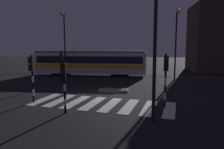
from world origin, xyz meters
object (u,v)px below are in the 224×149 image
traffic_light_kerb_mid_left (64,79)px  street_lamp_trackside_left (64,37)px  traffic_light_corner_near_left (32,72)px  traffic_light_corner_far_left (62,62)px  street_lamp_near_kerb (156,34)px  street_lamp_trackside_right (176,37)px  tram (90,62)px  traffic_light_corner_near_right (166,72)px

traffic_light_kerb_mid_left → street_lamp_trackside_left: size_ratio=0.39×
traffic_light_corner_near_left → traffic_light_kerb_mid_left: bearing=-34.9°
traffic_light_corner_far_left → traffic_light_corner_near_left: bearing=-84.9°
traffic_light_corner_far_left → street_lamp_near_kerb: (8.72, -10.78, 2.19)m
street_lamp_near_kerb → street_lamp_trackside_right: bearing=77.5°
street_lamp_trackside_left → street_lamp_trackside_right: street_lamp_trackside_right is taller
street_lamp_near_kerb → tram: street_lamp_near_kerb is taller
traffic_light_corner_near_right → street_lamp_near_kerb: (-0.87, -2.87, 2.19)m
street_lamp_trackside_left → tram: 4.78m
traffic_light_kerb_mid_left → street_lamp_trackside_left: street_lamp_trackside_left is taller
traffic_light_corner_near_right → tram: (-8.11, 14.53, -0.52)m
traffic_light_corner_near_right → street_lamp_trackside_left: (-10.77, 12.13, 2.65)m
traffic_light_corner_far_left → traffic_light_corner_near_right: traffic_light_corner_far_left is taller
traffic_light_corner_near_left → traffic_light_corner_near_right: bearing=-1.1°
traffic_light_corner_far_left → street_lamp_near_kerb: 14.04m
street_lamp_near_kerb → tram: bearing=112.6°
traffic_light_kerb_mid_left → tram: (-2.22, 16.46, -0.26)m
traffic_light_corner_near_left → street_lamp_near_kerb: (8.03, -3.05, 2.29)m
traffic_light_corner_far_left → tram: size_ratio=0.24×
traffic_light_kerb_mid_left → street_lamp_near_kerb: bearing=-10.6°
traffic_light_corner_near_left → traffic_light_kerb_mid_left: traffic_light_corner_near_left is taller
street_lamp_near_kerb → street_lamp_trackside_right: (3.33, 15.05, 0.47)m
street_lamp_trackside_left → street_lamp_trackside_right: (13.23, 0.05, 0.02)m
traffic_light_kerb_mid_left → traffic_light_corner_near_left: bearing=145.1°
street_lamp_near_kerb → street_lamp_trackside_left: size_ratio=0.89×
traffic_light_corner_far_left → traffic_light_corner_near_right: bearing=-39.5°
traffic_light_corner_near_left → tram: tram is taller
street_lamp_trackside_right → street_lamp_trackside_left: bearing=-179.8°
traffic_light_corner_near_right → tram: 16.64m
street_lamp_trackside_left → street_lamp_near_kerb: bearing=-56.6°
traffic_light_kerb_mid_left → street_lamp_near_kerb: street_lamp_near_kerb is taller
street_lamp_trackside_left → traffic_light_corner_far_left: bearing=-74.5°
street_lamp_near_kerb → traffic_light_corner_near_right: bearing=73.1°
traffic_light_corner_near_right → street_lamp_near_kerb: street_lamp_near_kerb is taller
traffic_light_kerb_mid_left → street_lamp_near_kerb: 5.66m
tram → traffic_light_corner_near_left: bearing=-93.2°
traffic_light_kerb_mid_left → traffic_light_corner_near_right: 6.20m
traffic_light_kerb_mid_left → traffic_light_corner_near_right: (5.89, 1.93, 0.26)m
traffic_light_corner_far_left → street_lamp_trackside_left: (-1.18, 4.22, 2.64)m
traffic_light_corner_near_left → street_lamp_trackside_left: (-1.87, 11.96, 2.75)m
traffic_light_corner_near_left → street_lamp_trackside_right: (11.36, 12.00, 2.77)m
tram → traffic_light_corner_far_left: bearing=-102.7°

